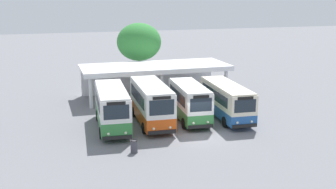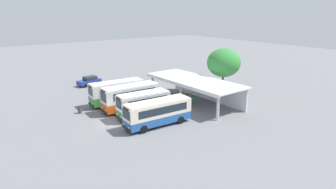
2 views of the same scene
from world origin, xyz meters
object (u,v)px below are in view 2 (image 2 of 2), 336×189
object	(u,v)px
city_bus_nearest_orange	(117,92)
litter_bin_apron	(80,110)
city_bus_middle_cream	(143,104)
waiting_chair_end_by_column	(185,98)
waiting_chair_fourth_seat	(194,101)
parked_car_flank	(89,81)
waiting_chair_middle_seat	(191,99)
city_bus_second_in_row	(130,96)
city_bus_fourth_amber	(158,112)
waiting_chair_second_from_end	(188,98)

from	to	relation	value
city_bus_nearest_orange	litter_bin_apron	bearing A→B (deg)	-84.90
city_bus_middle_cream	litter_bin_apron	bearing A→B (deg)	-136.29
waiting_chair_end_by_column	waiting_chair_fourth_seat	bearing A→B (deg)	0.50
city_bus_nearest_orange	parked_car_flank	xyz separation A→B (m)	(-12.52, 1.05, -0.99)
city_bus_middle_cream	waiting_chair_fourth_seat	size ratio (longest dim) A/B	7.94
parked_car_flank	waiting_chair_middle_seat	xyz separation A→B (m)	(18.59, 7.59, -0.30)
waiting_chair_middle_seat	litter_bin_apron	distance (m)	15.41
city_bus_nearest_orange	city_bus_middle_cream	size ratio (longest dim) A/B	1.15
city_bus_nearest_orange	litter_bin_apron	xyz separation A→B (m)	(0.51, -5.74, -1.37)
city_bus_middle_cream	litter_bin_apron	world-z (taller)	city_bus_middle_cream
city_bus_nearest_orange	city_bus_middle_cream	xyz separation A→B (m)	(6.65, 0.13, -0.08)
city_bus_nearest_orange	waiting_chair_fourth_seat	size ratio (longest dim) A/B	9.14
parked_car_flank	waiting_chair_fourth_seat	xyz separation A→B (m)	(19.23, 7.51, -0.30)
city_bus_second_in_row	waiting_chair_middle_seat	world-z (taller)	city_bus_second_in_row
city_bus_second_in_row	waiting_chair_end_by_column	bearing A→B (deg)	79.98
parked_car_flank	waiting_chair_fourth_seat	world-z (taller)	parked_car_flank
waiting_chair_middle_seat	city_bus_middle_cream	bearing A→B (deg)	-86.10
litter_bin_apron	waiting_chair_end_by_column	bearing A→B (deg)	73.31
city_bus_nearest_orange	waiting_chair_fourth_seat	xyz separation A→B (m)	(6.72, 8.56, -1.30)
city_bus_fourth_amber	waiting_chair_second_from_end	distance (m)	9.85
waiting_chair_fourth_seat	litter_bin_apron	xyz separation A→B (m)	(-6.20, -14.29, -0.07)
city_bus_second_in_row	city_bus_middle_cream	distance (m)	3.33
city_bus_second_in_row	waiting_chair_end_by_column	world-z (taller)	city_bus_second_in_row
waiting_chair_second_from_end	waiting_chair_fourth_seat	size ratio (longest dim) A/B	1.00
parked_car_flank	waiting_chair_end_by_column	size ratio (longest dim) A/B	5.05
city_bus_middle_cream	waiting_chair_second_from_end	bearing A→B (deg)	98.18
city_bus_second_in_row	waiting_chair_end_by_column	size ratio (longest dim) A/B	9.09
litter_bin_apron	waiting_chair_middle_seat	bearing A→B (deg)	68.85
city_bus_nearest_orange	city_bus_middle_cream	bearing A→B (deg)	1.14
waiting_chair_fourth_seat	litter_bin_apron	world-z (taller)	litter_bin_apron
city_bus_nearest_orange	waiting_chair_end_by_column	bearing A→B (deg)	60.69
parked_car_flank	litter_bin_apron	bearing A→B (deg)	-27.51
parked_car_flank	waiting_chair_fourth_seat	distance (m)	20.65
waiting_chair_end_by_column	waiting_chair_middle_seat	xyz separation A→B (m)	(1.28, 0.10, 0.00)
litter_bin_apron	city_bus_middle_cream	bearing A→B (deg)	43.71
city_bus_fourth_amber	waiting_chair_end_by_column	size ratio (longest dim) A/B	9.54
city_bus_second_in_row	waiting_chair_second_from_end	xyz separation A→B (m)	(2.11, 8.39, -1.34)
city_bus_middle_cream	waiting_chair_middle_seat	xyz separation A→B (m)	(-0.58, 8.50, -1.22)
city_bus_nearest_orange	waiting_chair_end_by_column	distance (m)	9.88
city_bus_middle_cream	parked_car_flank	distance (m)	19.21
city_bus_second_in_row	waiting_chair_fourth_seat	distance (m)	9.08
waiting_chair_end_by_column	city_bus_second_in_row	bearing A→B (deg)	-100.02
city_bus_fourth_amber	waiting_chair_second_from_end	xyz separation A→B (m)	(-4.55, 8.66, -1.15)
city_bus_fourth_amber	waiting_chair_fourth_seat	world-z (taller)	city_bus_fourth_amber
waiting_chair_fourth_seat	litter_bin_apron	bearing A→B (deg)	-113.46
waiting_chair_end_by_column	waiting_chair_second_from_end	xyz separation A→B (m)	(0.64, 0.08, 0.00)
waiting_chair_middle_seat	litter_bin_apron	size ratio (longest dim) A/B	0.96
city_bus_nearest_orange	waiting_chair_middle_seat	size ratio (longest dim) A/B	9.14
litter_bin_apron	city_bus_nearest_orange	bearing A→B (deg)	95.10
city_bus_middle_cream	city_bus_second_in_row	bearing A→B (deg)	178.21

